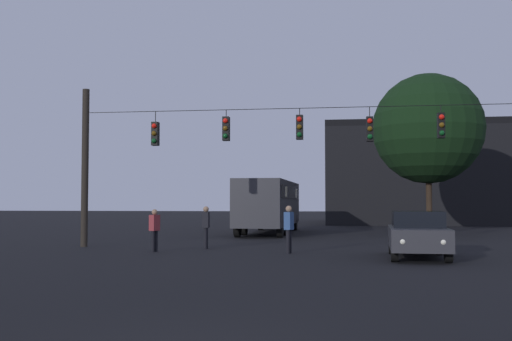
{
  "coord_description": "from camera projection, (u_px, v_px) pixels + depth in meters",
  "views": [
    {
      "loc": [
        1.99,
        -7.57,
        1.84
      ],
      "look_at": [
        -1.35,
        15.61,
        3.01
      ],
      "focal_mm": 43.48,
      "sensor_mm": 36.0,
      "label": 1
    }
  ],
  "objects": [
    {
      "name": "tree_left_silhouette",
      "position": [
        428.0,
        129.0,
        35.13
      ],
      "size": [
        6.25,
        6.25,
        9.1
      ],
      "color": "#2D2116",
      "rests_on": "ground"
    },
    {
      "name": "pedestrian_crossing_left",
      "position": [
        206.0,
        225.0,
        24.09
      ],
      "size": [
        0.25,
        0.37,
        1.65
      ],
      "color": "black",
      "rests_on": "ground"
    },
    {
      "name": "overhead_signal_span",
      "position": [
        294.0,
        153.0,
        24.08
      ],
      "size": [
        17.35,
        0.44,
        6.45
      ],
      "color": "black",
      "rests_on": "ground"
    },
    {
      "name": "pedestrian_crossing_center",
      "position": [
        289.0,
        226.0,
        21.98
      ],
      "size": [
        0.34,
        0.42,
        1.69
      ],
      "color": "black",
      "rests_on": "ground"
    },
    {
      "name": "city_bus",
      "position": [
        269.0,
        201.0,
        35.94
      ],
      "size": [
        2.65,
        11.03,
        3.0
      ],
      "color": "#2D2D33",
      "rests_on": "ground"
    },
    {
      "name": "car_near_right",
      "position": [
        418.0,
        234.0,
        20.17
      ],
      "size": [
        1.99,
        4.4,
        1.52
      ],
      "color": "#2D2D33",
      "rests_on": "ground"
    },
    {
      "name": "ground_plane",
      "position": [
        306.0,
        237.0,
        31.9
      ],
      "size": [
        168.0,
        168.0,
        0.0
      ],
      "primitive_type": "plane",
      "color": "black",
      "rests_on": "ground"
    },
    {
      "name": "pedestrian_crossing_right",
      "position": [
        154.0,
        228.0,
        22.67
      ],
      "size": [
        0.36,
        0.42,
        1.56
      ],
      "color": "black",
      "rests_on": "ground"
    },
    {
      "name": "corner_building",
      "position": [
        412.0,
        176.0,
        53.3
      ],
      "size": [
        14.51,
        13.92,
        8.13
      ],
      "color": "black",
      "rests_on": "ground"
    }
  ]
}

